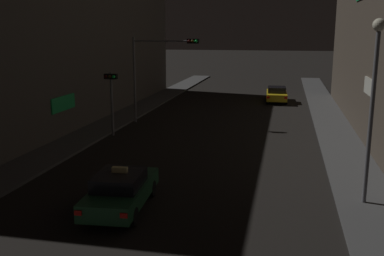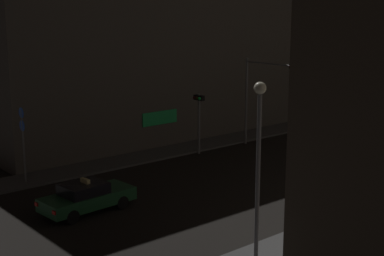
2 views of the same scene
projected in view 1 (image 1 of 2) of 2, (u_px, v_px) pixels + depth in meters
sidewalk_left at (131, 113)px, 34.98m from camera, size 2.42×59.97×0.13m
sidewalk_right at (330, 120)px, 31.90m from camera, size 2.42×59.97×0.13m
building_facade_left at (33, 37)px, 33.38m from camera, size 11.53×33.61×11.81m
taxi at (121, 190)px, 16.02m from camera, size 2.10×4.56×1.62m
far_car at (277, 94)px, 40.53m from camera, size 1.99×4.52×1.42m
traffic_light_overhead at (157, 62)px, 30.45m from camera, size 4.68×0.42×5.97m
traffic_light_left_kerb at (111, 91)px, 27.00m from camera, size 0.80×0.42×3.93m
street_lamp_near_block at (374, 87)px, 15.56m from camera, size 0.45×0.45×6.67m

